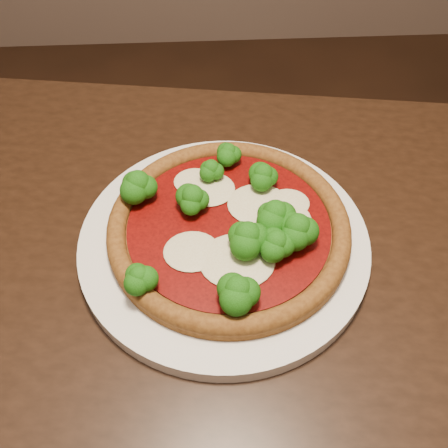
{
  "coord_description": "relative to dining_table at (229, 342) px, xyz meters",
  "views": [
    {
      "loc": [
        0.02,
        -0.11,
        1.22
      ],
      "look_at": [
        0.04,
        0.24,
        0.79
      ],
      "focal_mm": 40.0,
      "sensor_mm": 36.0,
      "label": 1
    }
  ],
  "objects": [
    {
      "name": "dining_table",
      "position": [
        0.0,
        0.0,
        0.0
      ],
      "size": [
        1.38,
        0.94,
        0.75
      ],
      "rotation": [
        0.0,
        0.0,
        -0.15
      ],
      "color": "black",
      "rests_on": "floor"
    },
    {
      "name": "plate",
      "position": [
        -0.0,
        0.07,
        0.11
      ],
      "size": [
        0.33,
        0.33,
        0.02
      ],
      "primitive_type": "cylinder",
      "color": "white",
      "rests_on": "dining_table"
    },
    {
      "name": "pizza",
      "position": [
        0.0,
        0.08,
        0.13
      ],
      "size": [
        0.28,
        0.28,
        0.06
      ],
      "rotation": [
        0.0,
        0.0,
        0.42
      ],
      "color": "brown",
      "rests_on": "plate"
    }
  ]
}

